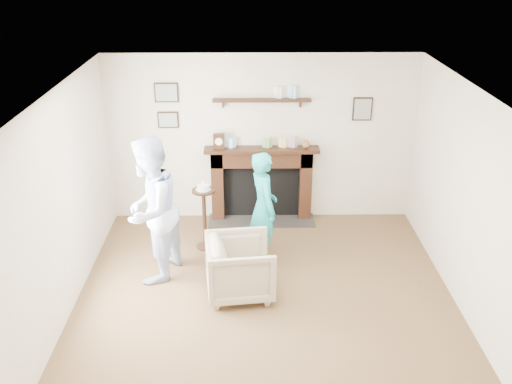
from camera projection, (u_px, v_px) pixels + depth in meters
ground at (266, 311)px, 6.59m from camera, size 5.00×5.00×0.00m
room_shell at (265, 159)px, 6.56m from camera, size 4.54×5.02×2.52m
armchair at (240, 293)px, 6.93m from camera, size 0.88×0.86×0.72m
man at (156, 275)px, 7.29m from camera, size 0.93×1.06×1.85m
woman at (263, 257)px, 7.70m from camera, size 0.51×0.63×1.50m
pedestal_table at (204, 207)px, 7.71m from camera, size 0.31×0.31×1.00m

